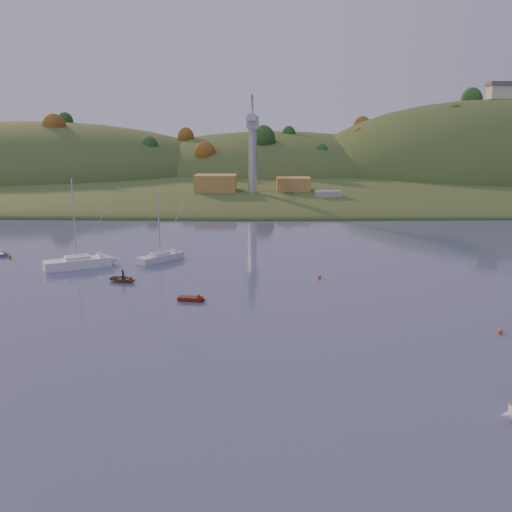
{
  "coord_description": "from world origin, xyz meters",
  "views": [
    {
      "loc": [
        4.08,
        -30.78,
        19.77
      ],
      "look_at": [
        3.53,
        38.61,
        4.0
      ],
      "focal_mm": 40.0,
      "sensor_mm": 36.0,
      "label": 1
    }
  ],
  "objects_px": {
    "sailboat_near": "(160,257)",
    "grey_dinghy": "(3,255)",
    "sailboat_far": "(77,262)",
    "canoe": "(123,279)",
    "red_tender": "(196,299)"
  },
  "relations": [
    {
      "from": "grey_dinghy",
      "to": "canoe",
      "type": "bearing_deg",
      "value": -79.67
    },
    {
      "from": "sailboat_far",
      "to": "red_tender",
      "type": "bearing_deg",
      "value": -68.35
    },
    {
      "from": "grey_dinghy",
      "to": "sailboat_near",
      "type": "bearing_deg",
      "value": -53.34
    },
    {
      "from": "canoe",
      "to": "red_tender",
      "type": "height_order",
      "value": "red_tender"
    },
    {
      "from": "sailboat_near",
      "to": "red_tender",
      "type": "relative_size",
      "value": 2.95
    },
    {
      "from": "red_tender",
      "to": "grey_dinghy",
      "type": "relative_size",
      "value": 1.22
    },
    {
      "from": "sailboat_far",
      "to": "canoe",
      "type": "bearing_deg",
      "value": -70.28
    },
    {
      "from": "sailboat_near",
      "to": "red_tender",
      "type": "distance_m",
      "value": 21.44
    },
    {
      "from": "red_tender",
      "to": "grey_dinghy",
      "type": "xyz_separation_m",
      "value": [
        -32.85,
        23.27,
        -0.01
      ]
    },
    {
      "from": "sailboat_near",
      "to": "canoe",
      "type": "distance_m",
      "value": 12.03
    },
    {
      "from": "sailboat_near",
      "to": "canoe",
      "type": "bearing_deg",
      "value": -151.81
    },
    {
      "from": "red_tender",
      "to": "sailboat_far",
      "type": "bearing_deg",
      "value": 149.07
    },
    {
      "from": "sailboat_far",
      "to": "canoe",
      "type": "distance_m",
      "value": 11.37
    },
    {
      "from": "sailboat_far",
      "to": "grey_dinghy",
      "type": "distance_m",
      "value": 15.83
    },
    {
      "from": "sailboat_near",
      "to": "grey_dinghy",
      "type": "bearing_deg",
      "value": 124.47
    }
  ]
}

